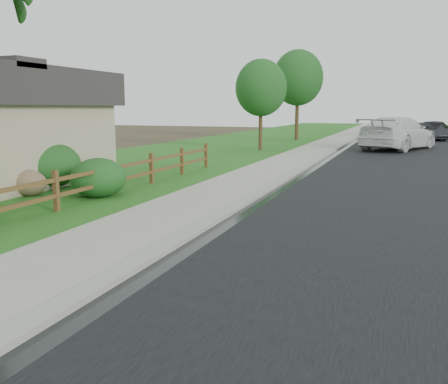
% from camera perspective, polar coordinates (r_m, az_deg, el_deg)
% --- Properties ---
extents(ground, '(120.00, 120.00, 0.00)m').
position_cam_1_polar(ground, '(6.63, -24.53, -14.04)').
color(ground, '#3B3120').
extents(road, '(8.00, 90.00, 0.02)m').
position_cam_1_polar(road, '(39.26, 21.08, 5.59)').
color(road, black).
rests_on(road, ground).
extents(curb, '(0.40, 90.00, 0.12)m').
position_cam_1_polar(curb, '(39.47, 14.95, 6.02)').
color(curb, gray).
rests_on(curb, ground).
extents(wet_gutter, '(0.50, 90.00, 0.00)m').
position_cam_1_polar(wet_gutter, '(39.44, 15.46, 5.93)').
color(wet_gutter, black).
rests_on(wet_gutter, road).
extents(sidewalk, '(2.20, 90.00, 0.10)m').
position_cam_1_polar(sidewalk, '(39.62, 13.07, 6.10)').
color(sidewalk, gray).
rests_on(sidewalk, ground).
extents(grass_strip, '(1.60, 90.00, 0.06)m').
position_cam_1_polar(grass_strip, '(39.93, 10.36, 6.19)').
color(grass_strip, '#225A19').
rests_on(grass_strip, ground).
extents(lawn_near, '(9.00, 90.00, 0.04)m').
position_cam_1_polar(lawn_near, '(41.19, 3.19, 6.44)').
color(lawn_near, '#225A19').
rests_on(lawn_near, ground).
extents(ranch_fence, '(0.12, 16.92, 1.10)m').
position_cam_1_polar(ranch_fence, '(13.44, -16.28, 1.14)').
color(ranch_fence, '#462A17').
rests_on(ranch_fence, ground).
extents(white_suv, '(5.16, 7.61, 2.05)m').
position_cam_1_polar(white_suv, '(32.13, 20.19, 6.65)').
color(white_suv, silver).
rests_on(white_suv, road).
extents(dark_car_mid, '(3.48, 5.21, 1.65)m').
position_cam_1_polar(dark_car_mid, '(43.77, 24.02, 6.89)').
color(dark_car_mid, black).
rests_on(dark_car_mid, road).
extents(dark_car_far, '(2.95, 4.53, 1.41)m').
position_cam_1_polar(dark_car_far, '(42.69, 23.51, 6.70)').
color(dark_car_far, black).
rests_on(dark_car_far, road).
extents(boulder, '(1.24, 0.95, 0.81)m').
position_cam_1_polar(boulder, '(15.31, -22.55, 1.01)').
color(boulder, brown).
rests_on(boulder, ground).
extents(shrub_b, '(2.62, 2.62, 1.54)m').
position_cam_1_polar(shrub_b, '(16.64, -20.54, 3.07)').
color(shrub_b, '#1C4F1C').
rests_on(shrub_b, ground).
extents(shrub_c, '(2.06, 2.06, 1.17)m').
position_cam_1_polar(shrub_c, '(14.40, -14.89, 1.65)').
color(shrub_c, '#1C4F1C').
rests_on(shrub_c, ground).
extents(tree_near_left, '(3.13, 3.13, 5.55)m').
position_cam_1_polar(tree_near_left, '(29.55, 4.48, 12.37)').
color(tree_near_left, '#312314').
rests_on(tree_near_left, ground).
extents(tree_mid_left, '(4.06, 4.06, 7.26)m').
position_cam_1_polar(tree_mid_left, '(39.76, 8.88, 13.40)').
color(tree_mid_left, '#312314').
rests_on(tree_mid_left, ground).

